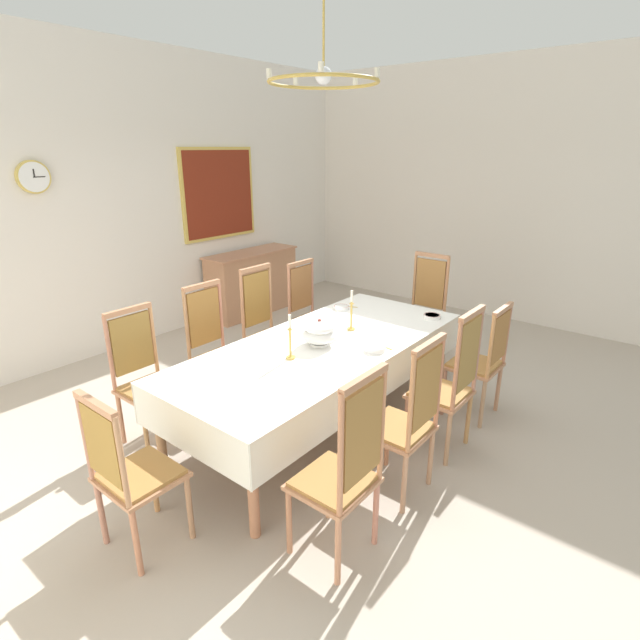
% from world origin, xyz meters
% --- Properties ---
extents(ground, '(7.68, 5.60, 0.04)m').
position_xyz_m(ground, '(0.00, 0.00, -0.02)').
color(ground, '#B4A696').
extents(back_wall, '(7.68, 0.08, 3.42)m').
position_xyz_m(back_wall, '(0.00, 2.84, 1.71)').
color(back_wall, silver).
rests_on(back_wall, ground).
extents(right_wall, '(0.08, 5.60, 3.42)m').
position_xyz_m(right_wall, '(3.88, 0.00, 1.71)').
color(right_wall, silver).
rests_on(right_wall, ground).
extents(dining_table, '(2.78, 1.16, 0.77)m').
position_xyz_m(dining_table, '(0.00, -0.21, 0.70)').
color(dining_table, '#B57553').
rests_on(dining_table, ground).
extents(tablecloth, '(2.80, 1.18, 0.32)m').
position_xyz_m(tablecloth, '(0.00, -0.21, 0.70)').
color(tablecloth, white).
rests_on(tablecloth, dining_table).
extents(chair_south_a, '(0.44, 0.42, 1.22)m').
position_xyz_m(chair_south_a, '(-1.06, -1.20, 0.61)').
color(chair_south_a, '#B07353').
rests_on(chair_south_a, ground).
extents(chair_north_a, '(0.44, 0.42, 1.12)m').
position_xyz_m(chair_north_a, '(-1.06, 0.78, 0.57)').
color(chair_north_a, tan).
rests_on(chair_north_a, ground).
extents(chair_south_b, '(0.44, 0.42, 1.18)m').
position_xyz_m(chair_south_b, '(-0.34, -1.20, 0.59)').
color(chair_south_b, tan).
rests_on(chair_south_b, ground).
extents(chair_north_b, '(0.44, 0.42, 1.17)m').
position_xyz_m(chair_north_b, '(-0.34, 0.78, 0.59)').
color(chair_north_b, tan).
rests_on(chair_north_b, ground).
extents(chair_south_c, '(0.44, 0.42, 1.20)m').
position_xyz_m(chair_south_c, '(0.32, -1.20, 0.60)').
color(chair_south_c, '#AE7358').
rests_on(chair_south_c, ground).
extents(chair_north_c, '(0.44, 0.42, 1.20)m').
position_xyz_m(chair_north_c, '(0.32, 0.79, 0.60)').
color(chair_north_c, tan).
rests_on(chair_north_c, ground).
extents(chair_south_d, '(0.44, 0.42, 1.06)m').
position_xyz_m(chair_south_d, '(1.00, -1.19, 0.55)').
color(chair_south_d, tan).
rests_on(chair_south_d, ground).
extents(chair_north_d, '(0.44, 0.42, 1.13)m').
position_xyz_m(chair_north_d, '(1.00, 0.78, 0.58)').
color(chair_north_d, '#B07361').
rests_on(chair_north_d, ground).
extents(chair_head_west, '(0.42, 0.44, 1.06)m').
position_xyz_m(chair_head_west, '(-1.79, -0.21, 0.55)').
color(chair_head_west, tan).
rests_on(chair_head_west, ground).
extents(chair_head_east, '(0.42, 0.44, 1.21)m').
position_xyz_m(chair_head_east, '(1.80, -0.21, 0.60)').
color(chair_head_east, '#BC7753').
rests_on(chair_head_east, ground).
extents(soup_tureen, '(0.29, 0.29, 0.23)m').
position_xyz_m(soup_tureen, '(-0.05, -0.21, 0.88)').
color(soup_tureen, white).
rests_on(soup_tureen, tablecloth).
extents(candlestick_west, '(0.07, 0.07, 0.36)m').
position_xyz_m(candlestick_west, '(-0.40, -0.21, 0.92)').
color(candlestick_west, gold).
rests_on(candlestick_west, tablecloth).
extents(candlestick_east, '(0.07, 0.07, 0.36)m').
position_xyz_m(candlestick_east, '(0.40, -0.21, 0.92)').
color(candlestick_east, gold).
rests_on(candlestick_east, tablecloth).
extents(bowl_near_left, '(0.17, 0.17, 0.04)m').
position_xyz_m(bowl_near_left, '(0.14, -0.63, 0.79)').
color(bowl_near_left, white).
rests_on(bowl_near_left, tablecloth).
extents(bowl_near_right, '(0.16, 0.16, 0.03)m').
position_xyz_m(bowl_near_right, '(0.82, 0.21, 0.79)').
color(bowl_near_right, white).
rests_on(bowl_near_right, tablecloth).
extents(bowl_far_left, '(0.16, 0.16, 0.04)m').
position_xyz_m(bowl_far_left, '(1.14, -0.63, 0.79)').
color(bowl_far_left, white).
rests_on(bowl_far_left, tablecloth).
extents(spoon_primary, '(0.05, 0.18, 0.01)m').
position_xyz_m(spoon_primary, '(0.25, -0.61, 0.78)').
color(spoon_primary, gold).
rests_on(spoon_primary, tablecloth).
extents(spoon_secondary, '(0.06, 0.17, 0.01)m').
position_xyz_m(spoon_secondary, '(0.92, 0.24, 0.78)').
color(spoon_secondary, gold).
rests_on(spoon_secondary, tablecloth).
extents(sideboard, '(1.44, 0.48, 0.90)m').
position_xyz_m(sideboard, '(1.78, 2.52, 0.45)').
color(sideboard, tan).
rests_on(sideboard, ground).
extents(mounted_clock, '(0.32, 0.06, 0.32)m').
position_xyz_m(mounted_clock, '(-0.83, 2.77, 2.03)').
color(mounted_clock, '#D1B251').
extents(framed_painting, '(1.21, 0.05, 1.20)m').
position_xyz_m(framed_painting, '(1.49, 2.78, 1.71)').
color(framed_painting, '#D1B251').
extents(chandelier, '(0.79, 0.79, 0.66)m').
position_xyz_m(chandelier, '(-0.00, -0.21, 2.74)').
color(chandelier, gold).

